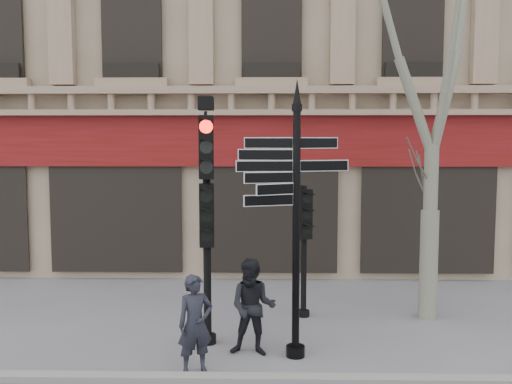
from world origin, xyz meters
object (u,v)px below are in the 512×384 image
plane_tree (436,16)px  pedestrian_a (195,324)px  pedestrian_b (253,307)px  traffic_signal_secondary (304,228)px  traffic_signal_main (207,190)px  fingerpost (297,173)px

plane_tree → pedestrian_a: plane_tree is taller
pedestrian_b → traffic_signal_secondary: bearing=71.9°
traffic_signal_main → pedestrian_a: traffic_signal_main is taller
pedestrian_a → traffic_signal_secondary: bearing=32.7°
fingerpost → traffic_signal_main: (-1.54, 0.59, -0.34)m
plane_tree → traffic_signal_secondary: bearing=178.2°
traffic_signal_secondary → pedestrian_b: (-0.99, -2.11, -1.02)m
fingerpost → traffic_signal_main: 1.68m
fingerpost → traffic_signal_secondary: (0.27, 2.19, -1.25)m
plane_tree → pedestrian_b: bearing=-149.9°
fingerpost → pedestrian_b: 2.39m
fingerpost → pedestrian_a: size_ratio=2.97×
pedestrian_a → pedestrian_b: size_ratio=0.95×
traffic_signal_secondary → pedestrian_a: (-1.86, -2.88, -1.07)m
fingerpost → traffic_signal_main: size_ratio=1.06×
traffic_signal_secondary → pedestrian_b: traffic_signal_secondary is taller
traffic_signal_main → plane_tree: (4.32, 1.52, 3.26)m
plane_tree → pedestrian_b: (-3.50, -2.03, -5.19)m
fingerpost → plane_tree: (2.79, 2.11, 2.92)m
traffic_signal_main → pedestrian_b: size_ratio=2.66×
pedestrian_a → plane_tree: bearing=8.2°
traffic_signal_secondary → plane_tree: (2.52, -0.08, 4.17)m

